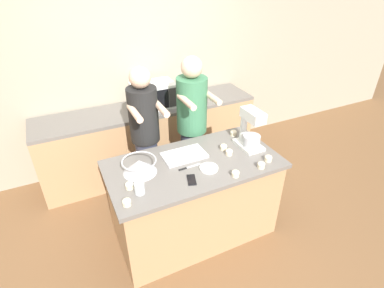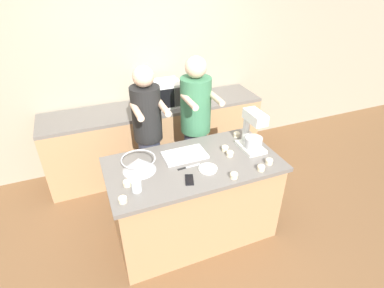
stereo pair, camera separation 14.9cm
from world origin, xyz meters
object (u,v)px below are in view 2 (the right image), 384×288
object	(u,v)px
baking_tray	(185,154)
cupcake_2	(269,161)
cell_phone	(189,180)
cupcake_3	(123,199)
person_left	(149,137)
stand_mixer	(252,133)
cupcake_5	(234,175)
microwave_oven	(160,94)
cupcake_7	(127,183)
small_plate	(208,169)
person_right	(196,127)
mixing_bowl	(139,164)
cupcake_1	(225,148)
knife	(187,167)
cupcake_4	(230,153)
drinking_glass	(136,186)
cupcake_6	(261,168)
cupcake_0	(237,134)

from	to	relation	value
baking_tray	cupcake_2	size ratio (longest dim) A/B	5.88
cell_phone	cupcake_3	world-z (taller)	cupcake_3
person_left	cupcake_2	bearing A→B (deg)	-44.77
stand_mixer	cupcake_5	distance (m)	0.55
cupcake_2	cupcake_3	world-z (taller)	same
stand_mixer	cell_phone	xyz separation A→B (m)	(-0.76, -0.25, -0.17)
microwave_oven	cupcake_5	world-z (taller)	microwave_oven
cupcake_7	small_plate	bearing A→B (deg)	-3.76
person_left	cupcake_7	bearing A→B (deg)	-117.42
cupcake_7	person_right	bearing A→B (deg)	38.24
mixing_bowl	cupcake_1	bearing A→B (deg)	0.08
person_left	knife	size ratio (longest dim) A/B	7.52
stand_mixer	cupcake_5	size ratio (longest dim) A/B	5.79
cell_phone	cupcake_5	size ratio (longest dim) A/B	2.28
baking_tray	cupcake_4	distance (m)	0.43
cupcake_3	cupcake_7	bearing A→B (deg)	68.97
person_right	cupcake_5	bearing A→B (deg)	-92.61
small_plate	knife	distance (m)	0.19
cupcake_4	drinking_glass	bearing A→B (deg)	-169.78
person_right	small_plate	size ratio (longest dim) A/B	10.03
cupcake_4	cupcake_6	size ratio (longest dim) A/B	1.00
stand_mixer	mixing_bowl	bearing A→B (deg)	177.12
cupcake_1	cupcake_4	distance (m)	0.10
small_plate	person_right	bearing A→B (deg)	75.41
drinking_glass	small_plate	size ratio (longest dim) A/B	0.57
small_plate	cupcake_4	world-z (taller)	cupcake_4
drinking_glass	cupcake_6	distance (m)	1.10
stand_mixer	microwave_oven	size ratio (longest dim) A/B	0.77
person_left	knife	xyz separation A→B (m)	(0.18, -0.67, 0.01)
cupcake_1	cupcake_4	size ratio (longest dim) A/B	1.00
cupcake_7	cupcake_2	bearing A→B (deg)	-7.74
person_right	knife	distance (m)	0.76
cell_phone	cupcake_1	bearing A→B (deg)	31.56
drinking_glass	cupcake_7	distance (m)	0.11
cupcake_0	baking_tray	bearing A→B (deg)	-167.42
stand_mixer	cupcake_3	bearing A→B (deg)	-167.04
small_plate	knife	size ratio (longest dim) A/B	0.77
mixing_bowl	small_plate	distance (m)	0.62
mixing_bowl	cupcake_0	xyz separation A→B (m)	(1.10, 0.20, -0.04)
cupcake_4	cupcake_7	xyz separation A→B (m)	(-1.00, -0.08, 0.00)
person_right	cupcake_5	xyz separation A→B (m)	(-0.04, -0.96, 0.02)
knife	person_right	bearing A→B (deg)	61.78
stand_mixer	small_plate	distance (m)	0.60
cupcake_4	person_right	bearing A→B (deg)	97.49
cupcake_3	small_plate	bearing A→B (deg)	10.05
person_left	mixing_bowl	size ratio (longest dim) A/B	5.45
drinking_glass	cupcake_2	size ratio (longest dim) A/B	1.37
cell_phone	person_left	bearing A→B (deg)	98.77
person_left	baking_tray	world-z (taller)	person_left
cupcake_1	cupcake_7	world-z (taller)	same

